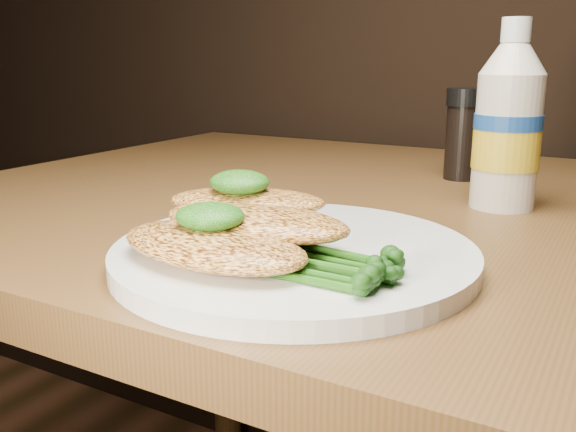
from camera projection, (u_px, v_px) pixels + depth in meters
The scene contains 9 objects.
plate at pixel (294, 254), 0.49m from camera, with size 0.28×0.28×0.01m, color silver.
chicken_front at pixel (213, 246), 0.45m from camera, with size 0.15×0.08×0.02m, color #F7A84E.
chicken_mid at pixel (255, 221), 0.48m from camera, with size 0.15×0.08×0.02m, color #F7A84E.
chicken_back at pixel (247, 201), 0.52m from camera, with size 0.13×0.07×0.02m, color #F7A84E.
pesto_front at pixel (210, 216), 0.45m from camera, with size 0.05×0.05×0.02m, color black.
pesto_back at pixel (240, 182), 0.51m from camera, with size 0.05×0.05×0.02m, color black.
broccolini_bundle at pixel (312, 255), 0.43m from camera, with size 0.13×0.10×0.02m, color #205412, non-canonical shape.
mayo_bottle at pixel (509, 116), 0.65m from camera, with size 0.07×0.07×0.19m, color beige, non-canonical shape.
pepper_grinder at pixel (463, 134), 0.81m from camera, with size 0.05×0.05×0.12m, color black, non-canonical shape.
Camera 1 is at (0.18, 0.39, 0.91)m, focal length 39.30 mm.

